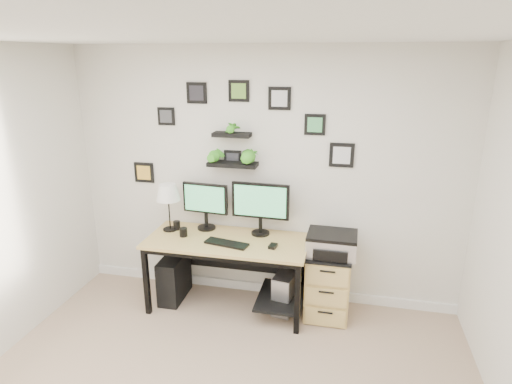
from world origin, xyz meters
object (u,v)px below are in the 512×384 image
(monitor_right, at_px, (260,204))
(mug, at_px, (183,232))
(monitor_left, at_px, (205,203))
(pc_tower_black, at_px, (174,277))
(printer, at_px, (332,244))
(desk, at_px, (232,250))
(pc_tower_grey, at_px, (286,290))
(table_lamp, at_px, (168,194))
(file_cabinet, at_px, (328,283))

(monitor_right, distance_m, mug, 0.82)
(monitor_left, bearing_deg, monitor_right, -1.85)
(monitor_right, height_order, mug, monitor_right)
(monitor_right, bearing_deg, monitor_left, 178.15)
(pc_tower_black, height_order, printer, printer)
(desk, height_order, pc_tower_black, desk)
(monitor_left, relative_size, printer, 1.05)
(monitor_left, height_order, pc_tower_grey, monitor_left)
(monitor_right, distance_m, table_lamp, 0.95)
(table_lamp, bearing_deg, monitor_left, 16.85)
(table_lamp, height_order, pc_tower_black, table_lamp)
(pc_tower_grey, bearing_deg, pc_tower_black, -177.76)
(desk, relative_size, printer, 3.39)
(mug, relative_size, pc_tower_black, 0.19)
(monitor_right, bearing_deg, printer, -10.86)
(desk, height_order, file_cabinet, desk)
(mug, distance_m, file_cabinet, 1.53)
(monitor_left, distance_m, pc_tower_grey, 1.22)
(table_lamp, xyz_separation_m, file_cabinet, (1.65, -0.02, -0.81))
(file_cabinet, bearing_deg, pc_tower_grey, -178.57)
(table_lamp, distance_m, pc_tower_grey, 1.56)
(table_lamp, xyz_separation_m, pc_tower_black, (0.04, -0.08, -0.91))
(desk, xyz_separation_m, mug, (-0.49, -0.05, 0.17))
(printer, bearing_deg, desk, -178.42)
(monitor_left, relative_size, pc_tower_black, 1.04)
(table_lamp, distance_m, printer, 1.71)
(desk, xyz_separation_m, monitor_right, (0.26, 0.17, 0.45))
(desk, distance_m, printer, 1.00)
(pc_tower_grey, distance_m, printer, 0.71)
(mug, height_order, pc_tower_grey, mug)
(pc_tower_grey, bearing_deg, file_cabinet, 1.43)
(pc_tower_black, xyz_separation_m, printer, (1.63, 0.03, 0.54))
(pc_tower_black, bearing_deg, table_lamp, 119.07)
(monitor_left, bearing_deg, pc_tower_grey, -8.85)
(pc_tower_grey, bearing_deg, monitor_left, 171.15)
(printer, bearing_deg, pc_tower_grey, 177.22)
(pc_tower_black, bearing_deg, mug, -19.85)
(table_lamp, relative_size, mug, 5.63)
(desk, distance_m, monitor_left, 0.56)
(desk, bearing_deg, printer, 1.58)
(mug, relative_size, file_cabinet, 0.13)
(desk, height_order, monitor_left, monitor_left)
(pc_tower_grey, relative_size, printer, 0.94)
(desk, height_order, table_lamp, table_lamp)
(desk, distance_m, table_lamp, 0.86)
(monitor_right, xyz_separation_m, mug, (-0.74, -0.22, -0.28))
(pc_tower_black, distance_m, pc_tower_grey, 1.20)
(pc_tower_grey, height_order, file_cabinet, file_cabinet)
(desk, bearing_deg, file_cabinet, 3.44)
(monitor_right, xyz_separation_m, table_lamp, (-0.94, -0.09, 0.08))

